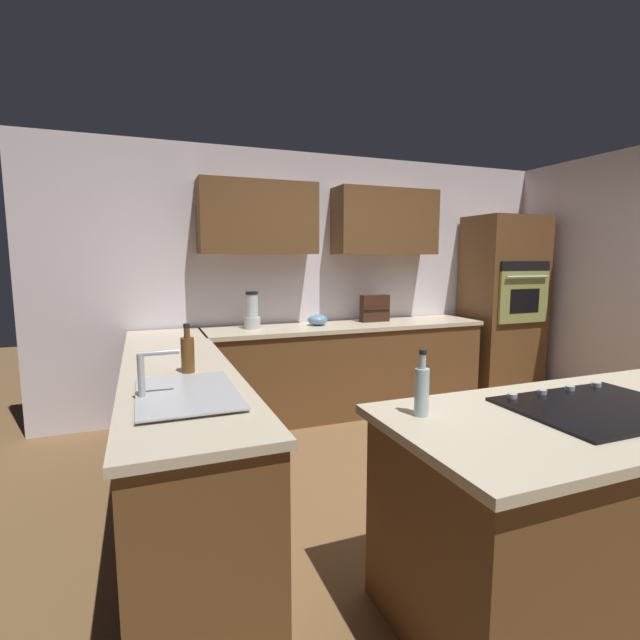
{
  "coord_description": "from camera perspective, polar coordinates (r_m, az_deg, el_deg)",
  "views": [
    {
      "loc": [
        2.0,
        2.44,
        1.55
      ],
      "look_at": [
        0.66,
        -1.03,
        1.06
      ],
      "focal_mm": 25.98,
      "sensor_mm": 36.0,
      "label": 1
    }
  ],
  "objects": [
    {
      "name": "island_base",
      "position": [
        2.56,
        30.44,
        -19.53
      ],
      "size": [
        1.85,
        0.81,
        0.86
      ],
      "primitive_type": "cube",
      "color": "brown",
      "rests_on": "ground"
    },
    {
      "name": "ground_plane",
      "position": [
        3.52,
        17.19,
        -18.93
      ],
      "size": [
        14.0,
        14.0,
        0.0
      ],
      "primitive_type": "plane",
      "color": "brown"
    },
    {
      "name": "lower_cabinets_back",
      "position": [
        4.71,
        3.31,
        -6.19
      ],
      "size": [
        2.8,
        0.6,
        0.86
      ],
      "primitive_type": "cube",
      "color": "brown",
      "rests_on": "ground"
    },
    {
      "name": "island_top",
      "position": [
        2.39,
        31.17,
        -9.83
      ],
      "size": [
        1.93,
        0.89,
        0.04
      ],
      "primitive_type": "cube",
      "color": "beige",
      "rests_on": "island_base"
    },
    {
      "name": "mixing_bowl",
      "position": [
        4.54,
        -0.31,
        0.02
      ],
      "size": [
        0.19,
        0.19,
        0.11
      ],
      "primitive_type": "ellipsoid",
      "color": "#668CB2",
      "rests_on": "countertop_back"
    },
    {
      "name": "dish_soap_bottle",
      "position": [
        2.76,
        -15.99,
        -3.95
      ],
      "size": [
        0.08,
        0.08,
        0.28
      ],
      "color": "brown",
      "rests_on": "countertop_side"
    },
    {
      "name": "sink_unit",
      "position": [
        2.32,
        -16.26,
        -8.59
      ],
      "size": [
        0.46,
        0.7,
        0.23
      ],
      "color": "#515456",
      "rests_on": "countertop_side"
    },
    {
      "name": "wall_oven",
      "position": [
        5.69,
        21.55,
        1.62
      ],
      "size": [
        0.8,
        0.66,
        2.02
      ],
      "color": "brown",
      "rests_on": "ground"
    },
    {
      "name": "spice_rack",
      "position": [
        4.83,
        6.76,
        1.45
      ],
      "size": [
        0.3,
        0.11,
        0.28
      ],
      "color": "#381E14",
      "rests_on": "countertop_back"
    },
    {
      "name": "wall_back",
      "position": [
        4.89,
        2.17,
        6.42
      ],
      "size": [
        6.0,
        0.44,
        2.6
      ],
      "color": "silver",
      "rests_on": "ground"
    },
    {
      "name": "countertop_back",
      "position": [
        4.63,
        3.35,
        -0.77
      ],
      "size": [
        2.84,
        0.64,
        0.04
      ],
      "primitive_type": "cube",
      "color": "beige",
      "rests_on": "lower_cabinets_back"
    },
    {
      "name": "lower_cabinets_side",
      "position": [
        3.2,
        -17.01,
        -13.26
      ],
      "size": [
        0.6,
        2.9,
        0.86
      ],
      "primitive_type": "cube",
      "color": "brown",
      "rests_on": "ground"
    },
    {
      "name": "cooktop",
      "position": [
        2.39,
        31.1,
        -9.17
      ],
      "size": [
        0.76,
        0.56,
        0.03
      ],
      "color": "black",
      "rests_on": "island_top"
    },
    {
      "name": "blender",
      "position": [
        4.34,
        -8.36,
        0.87
      ],
      "size": [
        0.15,
        0.15,
        0.35
      ],
      "color": "silver",
      "rests_on": "countertop_back"
    },
    {
      "name": "countertop_side",
      "position": [
        3.07,
        -17.34,
        -5.38
      ],
      "size": [
        0.64,
        2.94,
        0.04
      ],
      "primitive_type": "cube",
      "color": "beige",
      "rests_on": "lower_cabinets_side"
    },
    {
      "name": "oil_bottle",
      "position": [
        1.99,
        12.43,
        -8.38
      ],
      "size": [
        0.06,
        0.06,
        0.28
      ],
      "color": "silver",
      "rests_on": "island_top"
    }
  ]
}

